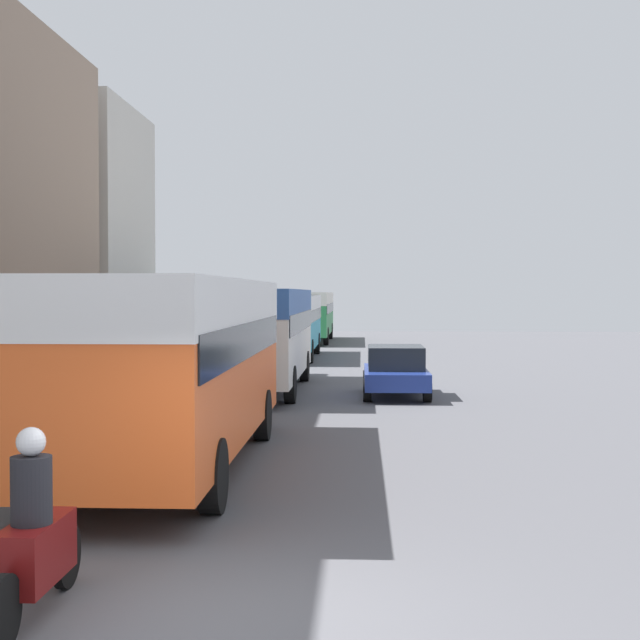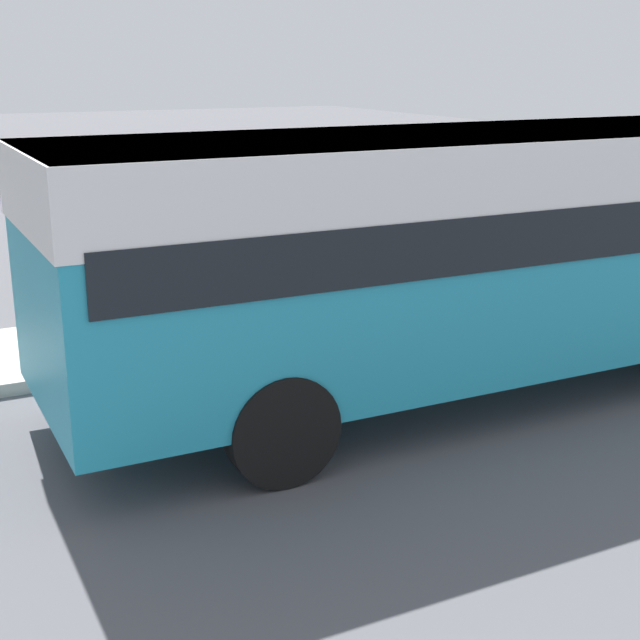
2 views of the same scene
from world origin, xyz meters
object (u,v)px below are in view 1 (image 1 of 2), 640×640
object	(u,v)px
bus_following	(258,325)
bus_rear	(309,310)
bus_lead	(171,347)
pedestrian_near_curb	(194,349)
bus_third_in_line	(287,317)
car_crossing	(396,370)
motorcycle_behind_lead	(35,543)

from	to	relation	value
bus_following	bus_rear	distance (m)	26.74
bus_lead	pedestrian_near_curb	xyz separation A→B (m)	(-2.59, 15.65, -1.04)
bus_third_in_line	bus_rear	world-z (taller)	bus_rear
car_crossing	pedestrian_near_curb	xyz separation A→B (m)	(-6.68, 5.21, 0.24)
bus_lead	bus_following	bearing A→B (deg)	89.71
bus_lead	bus_rear	xyz separation A→B (m)	(-0.02, 38.50, -0.10)
bus_following	pedestrian_near_curb	xyz separation A→B (m)	(-2.65, 3.89, -0.98)
bus_third_in_line	motorcycle_behind_lead	size ratio (longest dim) A/B	4.16
bus_third_in_line	motorcycle_behind_lead	bearing A→B (deg)	-89.24
bus_third_in_line	bus_rear	size ratio (longest dim) A/B	0.84
motorcycle_behind_lead	car_crossing	world-z (taller)	motorcycle_behind_lead
bus_lead	pedestrian_near_curb	size ratio (longest dim) A/B	5.81
bus_lead	bus_third_in_line	size ratio (longest dim) A/B	1.02
bus_rear	bus_following	bearing A→B (deg)	-89.82
bus_rear	car_crossing	size ratio (longest dim) A/B	2.89
bus_third_in_line	pedestrian_near_curb	bearing A→B (deg)	-104.20
bus_third_in_line	motorcycle_behind_lead	distance (m)	31.91
bus_third_in_line	car_crossing	world-z (taller)	bus_third_in_line
car_crossing	bus_rear	bearing A→B (deg)	98.34
bus_lead	car_crossing	size ratio (longest dim) A/B	2.47
bus_rear	motorcycle_behind_lead	distance (m)	45.30
motorcycle_behind_lead	bus_lead	bearing A→B (deg)	91.88
bus_third_in_line	pedestrian_near_curb	size ratio (longest dim) A/B	5.68
bus_following	pedestrian_near_curb	world-z (taller)	bus_following
bus_following	pedestrian_near_curb	bearing A→B (deg)	124.25
bus_lead	bus_rear	world-z (taller)	bus_lead
bus_following	car_crossing	world-z (taller)	bus_following
bus_third_in_line	bus_rear	xyz separation A→B (m)	(0.18, 13.40, 0.08)
motorcycle_behind_lead	bus_third_in_line	bearing A→B (deg)	90.76
bus_rear	car_crossing	xyz separation A→B (m)	(4.11, -28.05, -1.18)
bus_following	motorcycle_behind_lead	xyz separation A→B (m)	(0.16, -18.54, -1.28)
bus_following	bus_rear	bearing A→B (deg)	90.18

